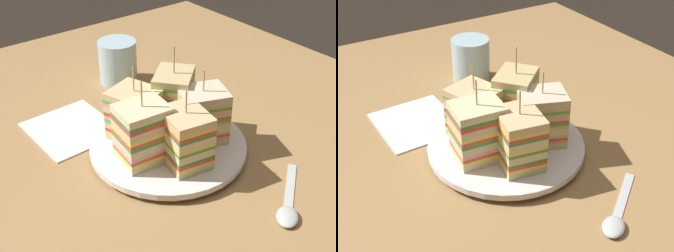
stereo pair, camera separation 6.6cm
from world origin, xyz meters
The scene contains 11 objects.
ground_plane centered at (0.00, 0.00, -0.90)cm, with size 109.89×99.63×1.80cm, color #A17B4A.
plate centered at (0.00, 0.00, 1.06)cm, with size 24.12×24.12×1.75cm.
sandwich_wedge_0 centered at (0.94, -5.16, 6.14)cm, with size 6.40×7.58×12.65cm.
sandwich_wedge_1 centered at (5.15, -0.98, 5.86)cm, with size 7.98×6.88×11.78cm.
sandwich_wedge_2 centered at (2.19, 4.76, 5.91)cm, with size 7.97×8.68×11.72cm.
sandwich_wedge_3 centered at (-3.54, 3.87, 6.35)cm, with size 8.82×8.98×13.59cm.
sandwich_wedge_4 centered at (-4.36, -2.91, 5.77)cm, with size 8.70×8.22×12.05cm.
chip_pile centered at (-0.23, -1.02, 3.11)cm, with size 6.52×7.80×2.77cm.
spoon centered at (20.10, 4.25, 0.42)cm, with size 9.54×12.28×1.00cm.
napkin centered at (-14.87, -8.98, 0.25)cm, with size 13.92×12.68×0.50cm, color white.
drinking_glass centered at (-24.39, 6.62, 3.62)cm, with size 7.41×7.41×8.51cm.
Camera 2 is at (47.36, -28.48, 41.52)cm, focal length 47.29 mm.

